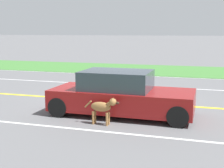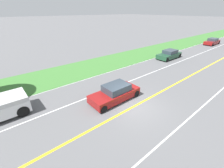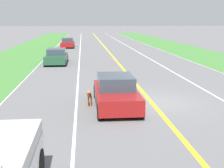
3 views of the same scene
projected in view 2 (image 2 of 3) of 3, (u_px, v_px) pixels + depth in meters
ground_plane at (134, 106)px, 11.90m from camera, size 400.00×400.00×0.00m
centre_divider_line at (134, 106)px, 11.90m from camera, size 0.18×160.00×0.01m
lane_edge_line_right at (88, 78)px, 16.72m from camera, size 0.14×160.00×0.01m
lane_dash_same_dir at (107, 90)px, 14.31m from camera, size 0.10×160.00×0.01m
lane_dash_oncoming at (175, 131)px, 9.49m from camera, size 0.10×160.00×0.01m
grass_verge_right at (75, 71)px, 18.78m from camera, size 6.00×160.00×0.03m
ego_car at (115, 93)px, 12.53m from camera, size 1.83×4.37×1.38m
dog at (108, 89)px, 13.49m from camera, size 0.26×1.05×0.80m
car_trailing_near at (169, 55)px, 23.39m from camera, size 1.85×4.42×1.32m
car_trailing_mid at (212, 42)px, 32.86m from camera, size 1.80×4.72×1.34m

